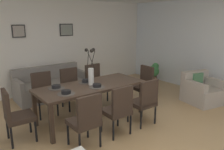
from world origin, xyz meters
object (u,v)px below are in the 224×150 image
at_px(dining_chair_mid_left, 145,100).
at_px(bowl_near_left, 66,92).
at_px(potted_plant, 154,72).
at_px(framed_picture_center, 66,30).
at_px(dining_chair_far_right, 71,86).
at_px(dining_chair_near_right, 44,92).
at_px(centerpiece_vase, 91,71).
at_px(framed_picture_left, 19,31).
at_px(dining_chair_head_east, 143,83).
at_px(dining_chair_far_left, 118,108).
at_px(dining_table, 91,88).
at_px(bowl_far_left, 97,85).
at_px(dining_chair_head_west, 15,113).
at_px(dining_chair_mid_right, 95,81).
at_px(sofa, 52,86).
at_px(armchair, 202,91).
at_px(bowl_near_right, 56,86).
at_px(dining_chair_near_left, 86,119).
at_px(bowl_far_right, 86,81).

distance_m(dining_chair_mid_left, bowl_near_left, 1.50).
relative_size(dining_chair_mid_left, potted_plant, 1.37).
bearing_deg(framed_picture_center, dining_chair_far_right, -114.72).
xyz_separation_m(dining_chair_near_right, centerpiece_vase, (0.68, -0.84, 0.51)).
height_order(dining_chair_far_right, bowl_near_left, dining_chair_far_right).
bearing_deg(dining_chair_far_right, framed_picture_left, 114.10).
height_order(dining_chair_head_east, bowl_near_left, dining_chair_head_east).
relative_size(dining_chair_far_left, bowl_near_left, 5.41).
relative_size(dining_table, dining_chair_far_right, 2.39).
xyz_separation_m(centerpiece_vase, potted_plant, (3.08, 1.04, -0.65)).
bearing_deg(framed_picture_left, dining_chair_far_left, -77.97).
distance_m(centerpiece_vase, bowl_far_left, 0.32).
bearing_deg(dining_chair_far_left, potted_plant, 31.75).
relative_size(bowl_near_left, framed_picture_left, 0.52).
xyz_separation_m(dining_chair_head_west, bowl_near_left, (0.83, -0.23, 0.27)).
distance_m(bowl_far_left, framed_picture_center, 2.79).
xyz_separation_m(dining_chair_mid_right, dining_chair_head_west, (-2.18, -0.87, 0.00)).
relative_size(bowl_near_left, sofa, 0.09).
relative_size(dining_chair_far_left, centerpiece_vase, 1.25).
relative_size(armchair, framed_picture_center, 2.33).
bearing_deg(sofa, dining_chair_near_right, -120.48).
distance_m(dining_chair_near_right, dining_chair_head_east, 2.35).
xyz_separation_m(bowl_near_left, bowl_near_right, (0.00, 0.41, 0.00)).
bearing_deg(bowl_near_right, bowl_near_left, -90.00).
distance_m(dining_chair_far_right, framed_picture_left, 2.02).
bearing_deg(dining_chair_mid_right, sofa, 129.65).
xyz_separation_m(dining_chair_far_left, bowl_far_left, (-0.01, 0.65, 0.27)).
xyz_separation_m(dining_chair_near_left, armchair, (3.37, -0.01, -0.23)).
relative_size(dining_chair_mid_right, potted_plant, 1.37).
distance_m(dining_chair_far_left, bowl_far_right, 1.09).
bearing_deg(dining_chair_far_left, armchair, -0.56).
relative_size(dining_chair_far_right, framed_picture_center, 2.26).
distance_m(dining_chair_head_west, bowl_far_right, 1.52).
bearing_deg(dining_chair_head_east, sofa, 131.05).
relative_size(bowl_near_right, framed_picture_left, 0.52).
bearing_deg(bowl_far_left, dining_chair_near_right, 122.83).
height_order(dining_chair_near_right, dining_chair_far_left, same).
xyz_separation_m(dining_chair_head_east, sofa, (-1.60, 1.84, -0.23)).
bearing_deg(framed_picture_center, dining_chair_far_left, -101.65).
xyz_separation_m(bowl_far_right, potted_plant, (3.08, 0.84, -0.41)).
bearing_deg(dining_chair_mid_left, dining_chair_head_east, 45.44).
bearing_deg(dining_chair_mid_right, dining_chair_far_right, -176.61).
bearing_deg(bowl_far_left, framed_picture_left, 104.75).
distance_m(dining_chair_mid_right, centerpiece_vase, 1.24).
height_order(dining_chair_near_left, dining_chair_far_right, same).
relative_size(dining_chair_near_right, dining_chair_far_left, 1.00).
bearing_deg(dining_chair_head_east, bowl_near_left, -174.58).
bearing_deg(dining_chair_near_left, bowl_far_right, 58.42).
height_order(dining_chair_near_right, dining_chair_head_east, same).
bearing_deg(dining_chair_mid_right, dining_chair_mid_left, -90.54).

